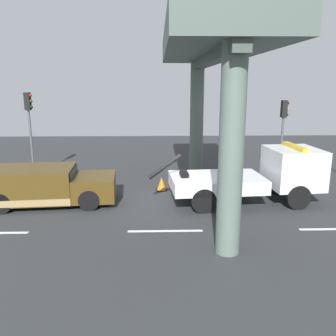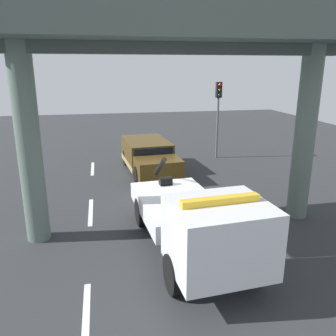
{
  "view_description": "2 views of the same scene",
  "coord_description": "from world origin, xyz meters",
  "views": [
    {
      "loc": [
        -0.22,
        -14.37,
        4.96
      ],
      "look_at": [
        0.16,
        -0.91,
        1.75
      ],
      "focal_mm": 37.77,
      "sensor_mm": 36.0,
      "label": 1
    },
    {
      "loc": [
        12.54,
        -2.44,
        5.31
      ],
      "look_at": [
        -1.77,
        0.4,
        1.05
      ],
      "focal_mm": 36.69,
      "sensor_mm": 36.0,
      "label": 2
    }
  ],
  "objects": [
    {
      "name": "traffic_light_far",
      "position": [
        6.52,
        4.47,
        3.01
      ],
      "size": [
        0.39,
        0.32,
        4.12
      ],
      "color": "#515456",
      "rests_on": "ground"
    },
    {
      "name": "traffic_light_near",
      "position": [
        -6.98,
        4.47,
        3.3
      ],
      "size": [
        0.39,
        0.32,
        4.53
      ],
      "color": "#515456",
      "rests_on": "ground"
    },
    {
      "name": "ground_plane",
      "position": [
        0.0,
        0.0,
        -0.05
      ],
      "size": [
        60.0,
        40.0,
        0.1
      ],
      "primitive_type": "cube",
      "color": "#2D3033"
    },
    {
      "name": "lane_stripe_east",
      "position": [
        6.0,
        -2.98,
        0.0
      ],
      "size": [
        2.6,
        0.16,
        0.01
      ],
      "primitive_type": "cube",
      "color": "silver",
      "rests_on": "ground"
    },
    {
      "name": "traffic_cone_orange",
      "position": [
        -0.07,
        1.87,
        0.3
      ],
      "size": [
        0.53,
        0.53,
        0.63
      ],
      "color": "orange",
      "rests_on": "ground"
    },
    {
      "name": "tow_truck_white",
      "position": [
        4.15,
        0.06,
        1.2
      ],
      "size": [
        7.33,
        2.86,
        2.46
      ],
      "color": "white",
      "rests_on": "ground"
    },
    {
      "name": "overpass_structure",
      "position": [
        1.85,
        0.0,
        6.11
      ],
      "size": [
        3.6,
        11.15,
        7.1
      ],
      "color": "#596B60",
      "rests_on": "ground"
    },
    {
      "name": "lane_stripe_mid",
      "position": [
        0.0,
        -2.98,
        0.0
      ],
      "size": [
        2.6,
        0.16,
        0.01
      ],
      "primitive_type": "cube",
      "color": "silver",
      "rests_on": "ground"
    },
    {
      "name": "towed_van_green",
      "position": [
        -4.95,
        -0.01,
        0.78
      ],
      "size": [
        5.35,
        2.58,
        1.58
      ],
      "color": "#4C3814",
      "rests_on": "ground"
    }
  ]
}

